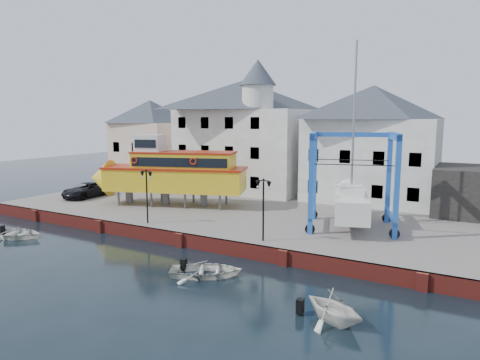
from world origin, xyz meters
The scene contains 14 objects.
ground centered at (0.00, 0.00, 0.00)m, with size 140.00×140.00×0.00m, color black.
hardstanding centered at (0.00, 11.00, 0.50)m, with size 44.00×22.00×1.00m, color slate.
quay_wall centered at (0.00, 0.10, 0.50)m, with size 44.00×0.47×1.00m.
building_pink centered at (-18.00, 18.00, 6.15)m, with size 8.00×7.00×10.30m.
building_white_main centered at (-4.87, 18.39, 7.34)m, with size 14.00×8.30×14.00m.
building_white_right centered at (9.00, 19.00, 6.60)m, with size 12.00×8.00×11.20m.
lamp_post_left centered at (-4.00, 1.20, 4.17)m, with size 1.12×0.32×4.20m.
lamp_post_right centered at (6.00, 1.20, 4.17)m, with size 1.12×0.32×4.20m.
tour_boat centered at (-7.22, 7.49, 4.10)m, with size 15.45×8.14×6.57m.
travel_lift centered at (9.94, 8.19, 3.27)m, with size 7.49×9.29×13.61m.
van centered at (-16.90, 6.53, 1.74)m, with size 2.47×5.35×1.49m, color black.
motorboat_b centered at (4.77, -3.82, 0.00)m, with size 3.01×4.22×0.87m, color white.
motorboat_c centered at (12.96, -5.78, 0.00)m, with size 2.66×3.09×1.63m, color white.
motorboat_d centered at (-12.51, -4.29, 0.00)m, with size 3.09×4.33×0.90m, color white.
Camera 1 is at (18.11, -23.63, 9.09)m, focal length 32.00 mm.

